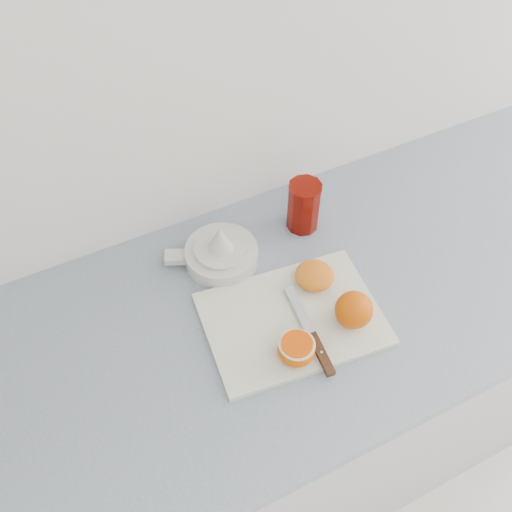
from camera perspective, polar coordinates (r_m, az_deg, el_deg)
The scene contains 8 objects.
counter at distance 1.53m, azimuth 2.88°, elevation -13.93°, with size 2.40×0.64×0.89m.
cutting_board at distance 1.12m, azimuth 3.67°, elevation -6.31°, with size 0.34×0.24×0.01m, color silver.
whole_orange at distance 1.09m, azimuth 9.76°, elevation -5.33°, with size 0.07×0.07×0.07m.
half_orange at distance 1.05m, azimuth 4.07°, elevation -9.30°, with size 0.07×0.07×0.04m.
squeezed_shell at distance 1.15m, azimuth 5.87°, elevation -1.93°, with size 0.08×0.08×0.03m.
paring_knife at distance 1.08m, azimuth 6.14°, elevation -8.92°, with size 0.04×0.21×0.01m.
citrus_juicer at distance 1.19m, azimuth -3.58°, elevation 0.34°, with size 0.19×0.15×0.10m.
red_tumbler at distance 1.24m, azimuth 4.78°, elevation 4.86°, with size 0.07×0.07×0.12m.
Camera 1 is at (-0.44, 1.15, 1.83)m, focal length 40.00 mm.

